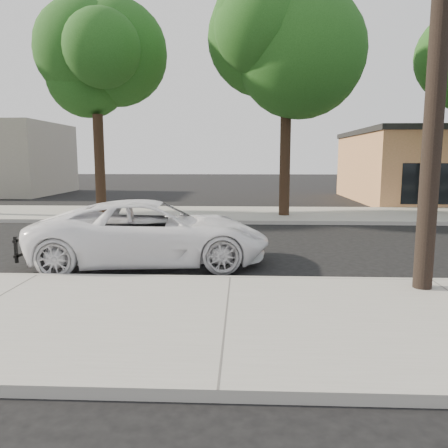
# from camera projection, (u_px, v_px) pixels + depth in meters

# --- Properties ---
(ground) EXTENTS (120.00, 120.00, 0.00)m
(ground) POSITION_uv_depth(u_px,v_px,m) (233.00, 260.00, 10.98)
(ground) COLOR black
(ground) RESTS_ON ground
(near_sidewalk) EXTENTS (90.00, 4.40, 0.15)m
(near_sidewalk) POSITION_uv_depth(u_px,v_px,m) (226.00, 320.00, 6.72)
(near_sidewalk) COLOR gray
(near_sidewalk) RESTS_ON ground
(far_sidewalk) EXTENTS (90.00, 5.00, 0.15)m
(far_sidewalk) POSITION_uv_depth(u_px,v_px,m) (237.00, 214.00, 19.36)
(far_sidewalk) COLOR gray
(far_sidewalk) RESTS_ON ground
(curb_near) EXTENTS (90.00, 0.12, 0.16)m
(curb_near) POSITION_uv_depth(u_px,v_px,m) (230.00, 280.00, 8.89)
(curb_near) COLOR #9E9B93
(curb_near) RESTS_ON ground
(utility_pole) EXTENTS (1.40, 0.34, 9.00)m
(utility_pole) POSITION_uv_depth(u_px,v_px,m) (440.00, 31.00, 7.46)
(utility_pole) COLOR black
(utility_pole) RESTS_ON near_sidewalk
(tree_b) EXTENTS (4.34, 4.20, 8.45)m
(tree_b) POSITION_uv_depth(u_px,v_px,m) (99.00, 71.00, 18.27)
(tree_b) COLOR black
(tree_b) RESTS_ON far_sidewalk
(tree_c) EXTENTS (4.96, 4.80, 9.55)m
(tree_c) POSITION_uv_depth(u_px,v_px,m) (293.00, 48.00, 17.40)
(tree_c) COLOR black
(tree_c) RESTS_ON far_sidewalk
(police_cruiser) EXTENTS (5.85, 3.24, 1.55)m
(police_cruiser) POSITION_uv_depth(u_px,v_px,m) (152.00, 232.00, 10.47)
(police_cruiser) COLOR white
(police_cruiser) RESTS_ON ground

